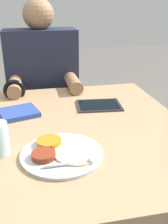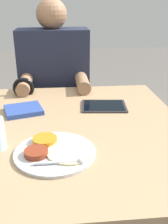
# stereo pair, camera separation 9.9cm
# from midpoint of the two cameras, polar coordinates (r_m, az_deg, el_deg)

# --- Properties ---
(dining_table) EXTENTS (1.03, 0.97, 0.74)m
(dining_table) POSITION_cam_midpoint_polar(r_m,az_deg,el_deg) (1.23, -3.05, -18.75)
(dining_table) COLOR #9E7F5B
(dining_table) RESTS_ON ground_plane
(thali_tray) EXTENTS (0.26, 0.26, 0.03)m
(thali_tray) POSITION_cam_midpoint_polar(r_m,az_deg,el_deg) (0.84, -3.08, -8.59)
(thali_tray) COLOR #B7BABF
(thali_tray) RESTS_ON dining_table
(red_notebook) EXTENTS (0.19, 0.17, 0.02)m
(red_notebook) POSITION_cam_midpoint_polar(r_m,az_deg,el_deg) (1.16, -10.68, 0.33)
(red_notebook) COLOR silver
(red_notebook) RESTS_ON dining_table
(tablet_device) EXTENTS (0.21, 0.16, 0.01)m
(tablet_device) POSITION_cam_midpoint_polar(r_m,az_deg,el_deg) (1.21, 6.71, 1.27)
(tablet_device) COLOR #28282D
(tablet_device) RESTS_ON dining_table
(person_diner) EXTENTS (0.42, 0.42, 1.20)m
(person_diner) POSITION_cam_midpoint_polar(r_m,az_deg,el_deg) (1.68, -4.52, 1.29)
(person_diner) COLOR black
(person_diner) RESTS_ON ground_plane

